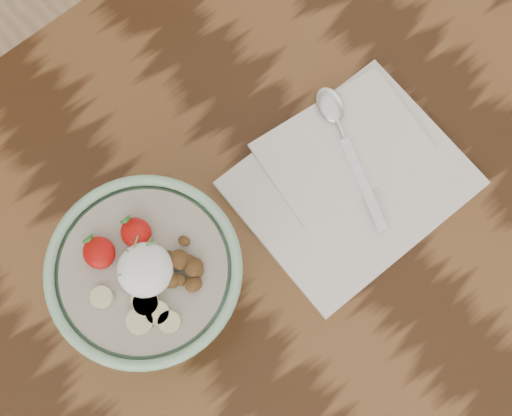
{
  "coord_description": "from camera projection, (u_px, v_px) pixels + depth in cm",
  "views": [
    {
      "loc": [
        -22.45,
        -9.88,
        158.38
      ],
      "look_at": [
        -9.6,
        5.55,
        87.1
      ],
      "focal_mm": 50.0,
      "sensor_mm": 36.0,
      "label": 1
    }
  ],
  "objects": [
    {
      "name": "breakfast_bowl",
      "position": [
        149.0,
        277.0,
        0.77
      ],
      "size": [
        20.58,
        20.58,
        13.8
      ],
      "rotation": [
        0.0,
        0.0,
        -0.12
      ],
      "color": "#8ABA93",
      "rests_on": "table"
    },
    {
      "name": "napkin",
      "position": [
        349.0,
        176.0,
        0.87
      ],
      "size": [
        26.58,
        22.51,
        1.62
      ],
      "rotation": [
        0.0,
        0.0,
        -0.01
      ],
      "color": "white",
      "rests_on": "table"
    },
    {
      "name": "table",
      "position": [
        338.0,
        238.0,
        0.95
      ],
      "size": [
        160.0,
        90.0,
        75.0
      ],
      "color": "#311B0C",
      "rests_on": "ground"
    },
    {
      "name": "spoon",
      "position": [
        338.0,
        124.0,
        0.87
      ],
      "size": [
        8.67,
        19.16,
        1.02
      ],
      "rotation": [
        0.0,
        0.0,
        -0.34
      ],
      "color": "silver",
      "rests_on": "napkin"
    }
  ]
}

